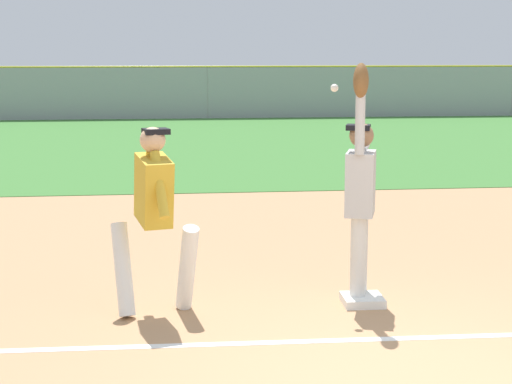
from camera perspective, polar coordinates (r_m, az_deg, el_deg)
name	(u,v)px	position (r m, az deg, el deg)	size (l,w,h in m)	color
ground_plane	(403,381)	(6.39, 9.90, -12.53)	(75.15, 75.15, 0.00)	tan
outfield_grass	(225,142)	(22.21, -2.08, 3.39)	(45.03, 15.92, 0.01)	#3D7533
first_base	(362,300)	(8.15, 7.22, -7.27)	(0.38, 0.38, 0.08)	white
fielder	(360,187)	(7.99, 7.07, 0.36)	(0.40, 0.88, 2.28)	silver
runner	(154,207)	(7.63, -6.92, -1.02)	(0.83, 0.84, 1.72)	white
baseball	(334,88)	(7.95, 5.34, 7.03)	(0.07, 0.07, 0.07)	white
outfield_fence	(208,92)	(30.06, -3.30, 6.76)	(45.11, 0.08, 1.86)	#93999E
parked_car_red	(25,96)	(33.22, -15.37, 6.26)	(4.56, 2.45, 1.25)	#B21E1E
parked_car_green	(193,95)	(33.39, -4.32, 6.59)	(4.57, 2.47, 1.25)	#1E6B33
parked_car_white	(343,94)	(33.70, 5.90, 6.59)	(4.55, 2.42, 1.25)	white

